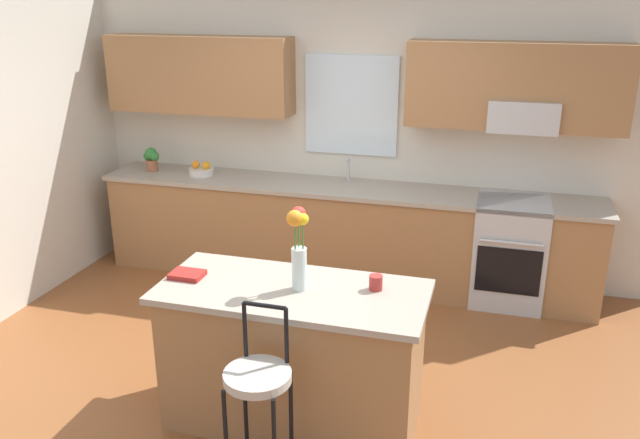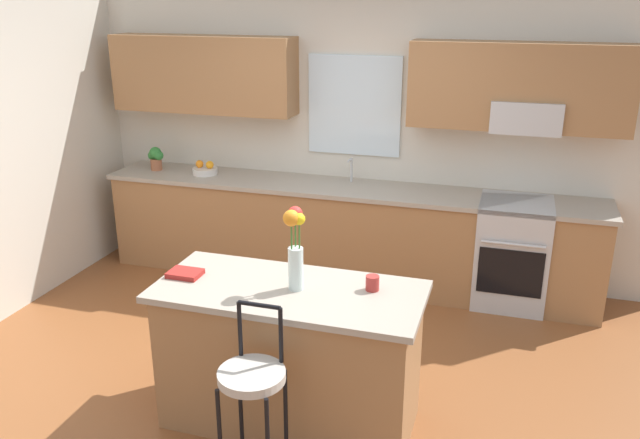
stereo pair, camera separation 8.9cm
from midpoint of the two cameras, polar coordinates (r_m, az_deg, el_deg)
The scene contains 12 objects.
ground_plane at distance 4.74m, azimuth -2.83°, elevation -13.51°, with size 14.00×14.00×0.00m, color brown.
back_wall_assembly at distance 5.97m, azimuth 3.72°, elevation 9.13°, with size 5.60×0.50×2.70m.
counter_run at distance 5.99m, azimuth 2.60°, elevation -1.21°, with size 4.56×0.64×0.92m.
sink_faucet at distance 5.94m, azimuth 3.19°, elevation 4.62°, with size 0.02×0.13×0.23m.
oven_range at distance 5.81m, azimuth 16.99°, elevation -2.83°, with size 0.60×0.64×0.92m.
kitchen_island at distance 4.06m, azimuth -2.04°, elevation -11.93°, with size 1.60×0.73×0.92m.
bar_stool_near at distance 3.51m, azimuth -5.23°, elevation -14.19°, with size 0.36×0.36×1.04m.
flower_vase at distance 3.72m, azimuth -1.53°, elevation -2.23°, with size 0.12×0.14×0.50m.
mug_ceramic at distance 3.82m, azimuth 5.32°, elevation -5.61°, with size 0.08×0.08×0.09m, color #A52D28.
cookbook at distance 4.07m, azimuth -11.21°, elevation -4.70°, with size 0.20×0.15×0.03m, color maroon.
fruit_bowl_oranges at distance 6.31m, azimuth -9.72°, elevation 4.35°, with size 0.24×0.24×0.13m.
potted_plant_small at distance 6.54m, azimuth -13.92°, elevation 5.36°, with size 0.17×0.12×0.23m.
Camera 2 is at (1.43, -3.72, 2.58)m, focal length 36.25 mm.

